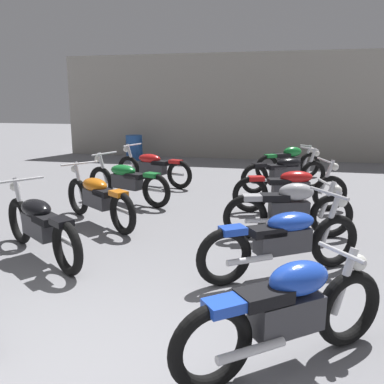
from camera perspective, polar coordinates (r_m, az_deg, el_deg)
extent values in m
cube|color=#9E998E|center=(14.50, 7.19, 11.73)|extent=(13.08, 0.24, 3.60)
torus|color=black|center=(6.40, -22.93, -3.74)|extent=(0.61, 0.47, 0.67)
torus|color=black|center=(5.07, -17.03, -7.50)|extent=(0.61, 0.47, 0.67)
cylinder|color=silver|center=(6.25, -22.92, -1.18)|extent=(0.27, 0.21, 0.66)
cube|color=#38383D|center=(5.69, -20.41, -4.45)|extent=(0.68, 0.57, 0.28)
ellipsoid|color=black|center=(5.73, -20.97, -2.11)|extent=(0.68, 0.60, 0.22)
cube|color=black|center=(5.46, -19.64, -3.58)|extent=(0.47, 0.42, 0.10)
cube|color=black|center=(5.06, -17.75, -4.00)|extent=(0.34, 0.32, 0.08)
cylinder|color=silver|center=(6.13, -22.98, 1.54)|extent=(0.42, 0.58, 0.04)
sphere|color=white|center=(6.34, -23.51, 0.72)|extent=(0.14, 0.14, 0.14)
cylinder|color=silver|center=(5.34, -16.94, -6.68)|extent=(0.49, 0.37, 0.07)
torus|color=black|center=(7.64, -15.62, -0.62)|extent=(0.61, 0.48, 0.67)
torus|color=black|center=(6.36, -9.65, -2.99)|extent=(0.61, 0.48, 0.67)
cylinder|color=silver|center=(7.50, -15.49, 1.58)|extent=(0.26, 0.22, 0.66)
cube|color=#38383D|center=(6.96, -12.95, -0.90)|extent=(0.68, 0.58, 0.28)
ellipsoid|color=orange|center=(7.00, -13.43, 1.00)|extent=(0.67, 0.61, 0.22)
cube|color=black|center=(6.74, -12.11, -0.08)|extent=(0.46, 0.43, 0.10)
cube|color=orange|center=(6.37, -10.23, -0.20)|extent=(0.34, 0.33, 0.08)
cylinder|color=silver|center=(7.40, -15.43, 3.87)|extent=(0.43, 0.57, 0.04)
sphere|color=white|center=(7.60, -16.04, 3.13)|extent=(0.14, 0.14, 0.14)
cylinder|color=silver|center=(6.63, -9.84, -2.51)|extent=(0.49, 0.38, 0.07)
torus|color=black|center=(8.85, -12.57, 1.34)|extent=(0.66, 0.35, 0.67)
torus|color=black|center=(7.84, -5.02, 0.15)|extent=(0.66, 0.35, 0.67)
cylinder|color=silver|center=(8.74, -12.31, 3.28)|extent=(0.28, 0.17, 0.66)
cube|color=#38383D|center=(8.31, -9.05, 1.46)|extent=(0.70, 0.46, 0.28)
ellipsoid|color=#197F33|center=(8.34, -9.60, 3.02)|extent=(0.68, 0.52, 0.22)
cube|color=black|center=(8.13, -7.95, 2.26)|extent=(0.46, 0.37, 0.10)
cube|color=#197F33|center=(7.84, -5.63, 2.38)|extent=(0.33, 0.29, 0.08)
cylinder|color=silver|center=(8.65, -12.13, 5.27)|extent=(0.28, 0.65, 0.04)
sphere|color=white|center=(8.81, -13.00, 4.57)|extent=(0.14, 0.14, 0.14)
cylinder|color=silver|center=(8.10, -5.81, 0.40)|extent=(0.54, 0.27, 0.07)
torus|color=black|center=(10.38, -8.82, 3.16)|extent=(0.67, 0.31, 0.67)
torus|color=black|center=(9.51, -1.76, 2.43)|extent=(0.67, 0.31, 0.67)
cylinder|color=silver|center=(10.28, -8.53, 4.82)|extent=(0.28, 0.15, 0.66)
cube|color=#38383D|center=(9.91, -5.46, 3.38)|extent=(0.70, 0.43, 0.28)
ellipsoid|color=red|center=(9.93, -5.95, 4.68)|extent=(0.67, 0.49, 0.22)
cube|color=black|center=(9.76, -4.42, 4.09)|extent=(0.45, 0.35, 0.10)
cube|color=red|center=(9.52, -2.29, 4.26)|extent=(0.33, 0.27, 0.08)
cylinder|color=silver|center=(10.20, -8.32, 6.53)|extent=(0.24, 0.66, 0.04)
sphere|color=white|center=(10.34, -9.17, 5.91)|extent=(0.14, 0.14, 0.14)
cylinder|color=silver|center=(9.76, -2.61, 2.57)|extent=(0.55, 0.23, 0.07)
torus|color=black|center=(3.79, 21.02, -14.92)|extent=(0.60, 0.50, 0.67)
torus|color=black|center=(3.09, 2.72, -20.84)|extent=(0.60, 0.50, 0.67)
cylinder|color=silver|center=(3.63, 20.45, -11.61)|extent=(0.23, 0.20, 0.56)
cube|color=#38383D|center=(3.35, 13.05, -16.31)|extent=(0.60, 0.54, 0.28)
ellipsoid|color=blue|center=(3.28, 14.71, -11.56)|extent=(0.58, 0.54, 0.26)
cube|color=black|center=(3.13, 9.97, -14.13)|extent=(0.46, 0.44, 0.10)
cube|color=blue|center=(2.97, 4.55, -15.53)|extent=(0.34, 0.33, 0.08)
cylinder|color=silver|center=(3.49, 20.08, -7.94)|extent=(0.32, 0.40, 0.04)
sphere|color=white|center=(3.67, 22.18, -9.10)|extent=(0.14, 0.14, 0.14)
cylinder|color=silver|center=(3.11, 8.28, -21.09)|extent=(0.48, 0.39, 0.07)
torus|color=black|center=(5.38, 19.25, -6.48)|extent=(0.62, 0.46, 0.67)
torus|color=black|center=(4.60, 4.51, -9.04)|extent=(0.62, 0.46, 0.67)
cylinder|color=silver|center=(5.24, 18.83, -3.40)|extent=(0.27, 0.21, 0.66)
cube|color=#38383D|center=(4.92, 12.54, -6.63)|extent=(0.68, 0.56, 0.28)
ellipsoid|color=blue|center=(4.90, 13.64, -4.04)|extent=(0.68, 0.60, 0.22)
cube|color=black|center=(4.76, 10.38, -5.40)|extent=(0.47, 0.42, 0.10)
cube|color=blue|center=(4.54, 5.72, -5.34)|extent=(0.34, 0.32, 0.08)
cylinder|color=silver|center=(5.13, 18.55, -0.15)|extent=(0.40, 0.59, 0.04)
sphere|color=white|center=(5.28, 20.15, -1.25)|extent=(0.14, 0.14, 0.14)
cylinder|color=silver|center=(4.61, 8.05, -9.37)|extent=(0.50, 0.36, 0.07)
torus|color=black|center=(6.48, 18.85, -3.21)|extent=(0.68, 0.28, 0.67)
torus|color=black|center=(6.13, 7.44, -3.50)|extent=(0.68, 0.28, 0.67)
cylinder|color=silver|center=(6.39, 18.35, -0.98)|extent=(0.25, 0.13, 0.56)
cube|color=#38383D|center=(6.25, 13.35, -2.49)|extent=(0.62, 0.38, 0.28)
ellipsoid|color=#B7B7BC|center=(6.21, 14.37, 0.03)|extent=(0.58, 0.41, 0.26)
cube|color=black|center=(6.14, 11.47, -0.73)|extent=(0.45, 0.34, 0.10)
cube|color=#B7B7BC|center=(6.07, 8.45, -0.77)|extent=(0.32, 0.27, 0.08)
cylinder|color=silver|center=(6.31, 18.01, 1.30)|extent=(0.16, 0.47, 0.04)
sphere|color=white|center=(6.41, 19.61, 0.25)|extent=(0.14, 0.14, 0.14)
cylinder|color=silver|center=(6.06, 9.97, -3.98)|extent=(0.55, 0.21, 0.07)
torus|color=black|center=(8.04, 18.67, -0.17)|extent=(0.67, 0.30, 0.67)
torus|color=black|center=(7.59, 8.14, -0.35)|extent=(0.67, 0.30, 0.67)
cylinder|color=silver|center=(7.95, 18.29, 2.00)|extent=(0.28, 0.15, 0.66)
cube|color=#38383D|center=(7.76, 13.59, 0.46)|extent=(0.70, 0.42, 0.28)
ellipsoid|color=red|center=(7.75, 14.38, 2.06)|extent=(0.67, 0.48, 0.22)
cube|color=black|center=(7.67, 12.07, 1.46)|extent=(0.45, 0.34, 0.10)
cube|color=red|center=(7.55, 8.95, 1.88)|extent=(0.33, 0.27, 0.08)
cylinder|color=silver|center=(7.87, 18.04, 4.21)|extent=(0.23, 0.66, 0.04)
sphere|color=white|center=(7.97, 19.32, 3.34)|extent=(0.14, 0.14, 0.14)
cylinder|color=silver|center=(7.53, 10.20, -0.69)|extent=(0.55, 0.22, 0.07)
torus|color=black|center=(9.89, 16.52, 2.30)|extent=(0.63, 0.44, 0.67)
torus|color=black|center=(9.12, 8.74, 1.84)|extent=(0.63, 0.44, 0.67)
cylinder|color=silver|center=(9.79, 16.25, 4.06)|extent=(0.27, 0.20, 0.66)
cube|color=#38383D|center=(9.46, 12.81, 2.68)|extent=(0.69, 0.55, 0.28)
ellipsoid|color=black|center=(9.48, 13.40, 4.02)|extent=(0.68, 0.58, 0.22)
cube|color=black|center=(9.33, 11.70, 3.46)|extent=(0.47, 0.41, 0.10)
cube|color=black|center=(9.11, 9.36, 3.72)|extent=(0.34, 0.32, 0.08)
cylinder|color=silver|center=(9.72, 16.07, 5.86)|extent=(0.38, 0.60, 0.04)
sphere|color=white|center=(9.85, 16.99, 5.18)|extent=(0.14, 0.14, 0.14)
cylinder|color=silver|center=(9.13, 10.50, 1.65)|extent=(0.51, 0.34, 0.07)
torus|color=black|center=(11.38, 16.04, 3.65)|extent=(0.62, 0.46, 0.67)
torus|color=black|center=(10.65, 10.41, 3.34)|extent=(0.62, 0.46, 0.67)
cylinder|color=silver|center=(11.29, 15.79, 4.93)|extent=(0.24, 0.19, 0.56)
cube|color=#38383D|center=(10.98, 13.34, 4.02)|extent=(0.61, 0.52, 0.28)
ellipsoid|color=#197F33|center=(11.00, 13.85, 5.48)|extent=(0.59, 0.52, 0.26)
cube|color=black|center=(10.84, 12.43, 5.02)|extent=(0.47, 0.42, 0.10)
cube|color=#197F33|center=(10.66, 10.94, 4.96)|extent=(0.34, 0.32, 0.08)
cylinder|color=silver|center=(11.23, 15.62, 6.24)|extent=(0.30, 0.42, 0.04)
sphere|color=white|center=(11.36, 16.40, 5.65)|extent=(0.14, 0.14, 0.14)
cylinder|color=silver|center=(10.68, 11.92, 3.19)|extent=(0.50, 0.36, 0.07)
cylinder|color=#23519E|center=(14.31, -8.07, 6.17)|extent=(0.56, 0.56, 0.85)
torus|color=#23519E|center=(14.29, -8.09, 6.84)|extent=(0.59, 0.59, 0.03)
torus|color=#23519E|center=(14.33, -8.04, 5.49)|extent=(0.59, 0.59, 0.03)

